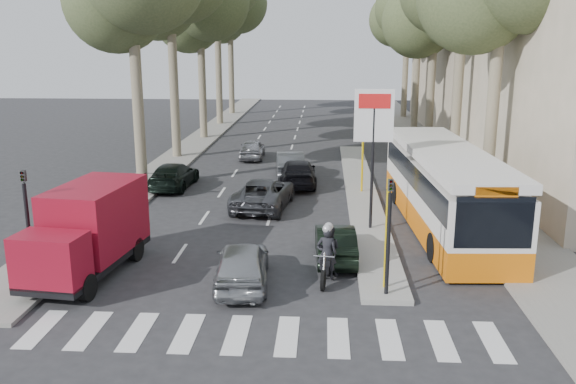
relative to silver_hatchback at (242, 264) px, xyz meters
name	(u,v)px	position (x,y,z in m)	size (l,w,h in m)	color
ground	(279,277)	(1.10, 0.69, -0.69)	(120.00, 120.00, 0.00)	#28282B
sidewalk_right	(426,146)	(9.70, 25.69, -0.63)	(3.20, 70.00, 0.12)	gray
median_left	(203,138)	(-6.90, 28.69, -0.63)	(2.40, 64.00, 0.12)	gray
traffic_island	(361,193)	(4.35, 11.69, -0.61)	(1.50, 26.00, 0.16)	gray
building_far	(499,32)	(16.60, 34.69, 7.31)	(11.00, 20.00, 16.00)	#B7A88E
billboard	(373,139)	(4.35, 5.69, 3.02)	(1.50, 12.10, 5.60)	yellow
traffic_light_island	(389,217)	(4.35, -0.81, 1.80)	(0.16, 0.41, 3.60)	black
traffic_light_left	(26,207)	(-6.50, -0.31, 1.80)	(0.16, 0.41, 3.60)	black
tree_l_c	(202,3)	(-6.67, 28.80, 9.35)	(7.40, 7.20, 13.71)	#6B604C
tree_l_e	(231,5)	(-6.87, 44.80, 10.04)	(7.40, 7.20, 14.49)	#6B604C
tree_r_c	(437,6)	(10.13, 26.80, 9.01)	(7.40, 7.20, 13.32)	#6B604C
tree_r_e	(409,7)	(10.33, 42.80, 9.70)	(7.40, 7.20, 14.10)	#6B604C
silver_hatchback	(242,264)	(0.00, 0.00, 0.00)	(1.62, 4.03, 1.37)	#989B9F
dark_hatchback	(335,242)	(2.90, 2.44, -0.07)	(1.30, 3.73, 1.23)	black
queue_car_a	(264,193)	(-0.22, 8.93, -0.01)	(2.24, 4.87, 1.35)	#44454A
queue_car_b	(298,173)	(1.13, 13.41, -0.02)	(1.87, 4.61, 1.34)	black
queue_car_c	(252,149)	(-2.10, 20.60, -0.06)	(1.49, 3.70, 1.26)	#94969C
queue_car_d	(290,164)	(0.60, 15.69, 0.01)	(1.47, 4.21, 1.39)	#484B50
queue_car_e	(174,176)	(-5.20, 12.50, -0.04)	(1.81, 4.45, 1.29)	black
red_truck	(89,229)	(-5.00, 0.60, 0.82)	(2.63, 5.54, 2.85)	black
city_bus	(444,186)	(7.30, 6.43, 1.03)	(3.31, 12.47, 3.25)	orange
motorcycle	(328,253)	(2.63, 0.67, 0.16)	(0.87, 2.18, 1.86)	black
pedestrian_near	(456,189)	(8.30, 8.77, 0.36)	(1.08, 0.53, 1.84)	#3A2C43
pedestrian_far	(477,185)	(9.48, 9.98, 0.25)	(1.06, 0.47, 1.64)	#6C5D51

